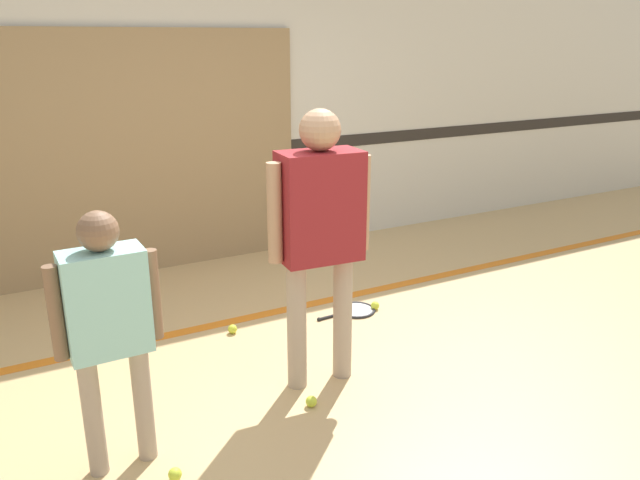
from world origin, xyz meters
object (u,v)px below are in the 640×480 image
(person_student_left, at_px, (108,316))
(tennis_ball_stray_right, at_px, (233,329))
(tennis_ball_near_instructor, at_px, (311,401))
(tennis_ball_by_spare_racket, at_px, (375,306))
(tennis_ball_stray_left, at_px, (175,474))
(racket_spare_on_floor, at_px, (354,310))
(person_instructor, at_px, (320,221))

(person_student_left, distance_m, tennis_ball_stray_right, 1.69)
(tennis_ball_near_instructor, relative_size, tennis_ball_stray_right, 1.00)
(tennis_ball_by_spare_racket, bearing_deg, tennis_ball_stray_left, -148.09)
(tennis_ball_near_instructor, xyz_separation_m, tennis_ball_by_spare_racket, (1.07, 0.96, 0.00))
(tennis_ball_stray_right, bearing_deg, tennis_ball_by_spare_racket, -7.15)
(person_student_left, bearing_deg, tennis_ball_near_instructor, -0.82)
(tennis_ball_by_spare_racket, relative_size, tennis_ball_stray_right, 1.00)
(tennis_ball_near_instructor, xyz_separation_m, tennis_ball_stray_left, (-0.87, -0.25, 0.00))
(tennis_ball_near_instructor, relative_size, tennis_ball_stray_left, 1.00)
(person_student_left, distance_m, racket_spare_on_floor, 2.36)
(person_student_left, bearing_deg, tennis_ball_by_spare_racket, 23.24)
(tennis_ball_stray_left, height_order, tennis_ball_stray_right, same)
(person_instructor, bearing_deg, tennis_ball_near_instructor, -123.75)
(tennis_ball_stray_left, bearing_deg, tennis_ball_near_instructor, 15.83)
(person_student_left, xyz_separation_m, tennis_ball_by_spare_racket, (2.13, 0.97, -0.78))
(tennis_ball_stray_left, distance_m, tennis_ball_stray_right, 1.57)
(person_instructor, height_order, tennis_ball_by_spare_racket, person_instructor)
(person_student_left, relative_size, tennis_ball_stray_right, 19.97)
(racket_spare_on_floor, height_order, tennis_ball_stray_right, tennis_ball_stray_right)
(person_student_left, height_order, tennis_ball_near_instructor, person_student_left)
(person_student_left, bearing_deg, person_instructor, 9.86)
(person_instructor, height_order, person_student_left, person_instructor)
(tennis_ball_near_instructor, distance_m, tennis_ball_stray_right, 1.11)
(tennis_ball_near_instructor, height_order, tennis_ball_by_spare_racket, same)
(person_instructor, height_order, racket_spare_on_floor, person_instructor)
(person_instructor, bearing_deg, tennis_ball_stray_left, -151.13)
(tennis_ball_stray_right, bearing_deg, person_student_left, -131.91)
(tennis_ball_stray_left, bearing_deg, tennis_ball_stray_right, 59.17)
(person_instructor, distance_m, tennis_ball_stray_right, 1.35)
(person_instructor, relative_size, tennis_ball_stray_right, 25.37)
(person_student_left, xyz_separation_m, tennis_ball_near_instructor, (1.06, 0.01, -0.78))
(person_instructor, relative_size, tennis_ball_near_instructor, 25.37)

